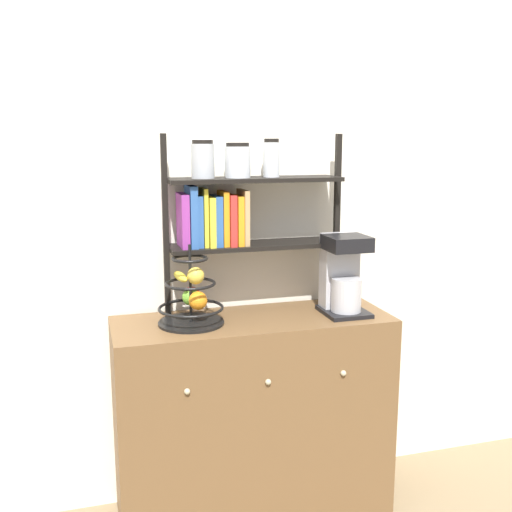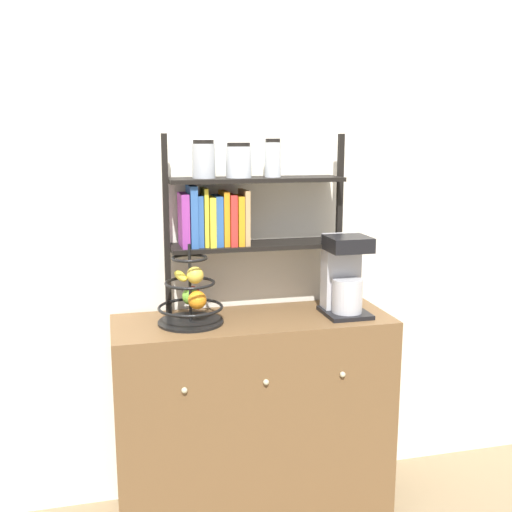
{
  "view_description": "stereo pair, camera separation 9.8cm",
  "coord_description": "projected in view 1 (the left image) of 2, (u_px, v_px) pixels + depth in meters",
  "views": [
    {
      "loc": [
        -0.67,
        -2.14,
        1.66
      ],
      "look_at": [
        0.01,
        0.21,
        1.17
      ],
      "focal_mm": 42.0,
      "sensor_mm": 36.0,
      "label": 1
    },
    {
      "loc": [
        -0.58,
        -2.16,
        1.66
      ],
      "look_at": [
        0.01,
        0.21,
        1.17
      ],
      "focal_mm": 42.0,
      "sensor_mm": 36.0,
      "label": 2
    }
  ],
  "objects": [
    {
      "name": "wall_back",
      "position": [
        237.0,
        219.0,
        2.71
      ],
      "size": [
        7.0,
        0.05,
        2.6
      ],
      "primitive_type": "cube",
      "color": "silver",
      "rests_on": "ground_plane"
    },
    {
      "name": "fruit_stand",
      "position": [
        192.0,
        297.0,
        2.45
      ],
      "size": [
        0.27,
        0.27,
        0.33
      ],
      "color": "black",
      "rests_on": "sideboard"
    },
    {
      "name": "coffee_maker",
      "position": [
        343.0,
        274.0,
        2.6
      ],
      "size": [
        0.19,
        0.21,
        0.35
      ],
      "color": "black",
      "rests_on": "sideboard"
    },
    {
      "name": "sideboard",
      "position": [
        253.0,
        417.0,
        2.63
      ],
      "size": [
        1.18,
        0.44,
        0.9
      ],
      "color": "brown",
      "rests_on": "ground_plane"
    },
    {
      "name": "shelf_hutch",
      "position": [
        231.0,
        205.0,
        2.55
      ],
      "size": [
        0.8,
        0.2,
        0.77
      ],
      "color": "black",
      "rests_on": "sideboard"
    }
  ]
}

